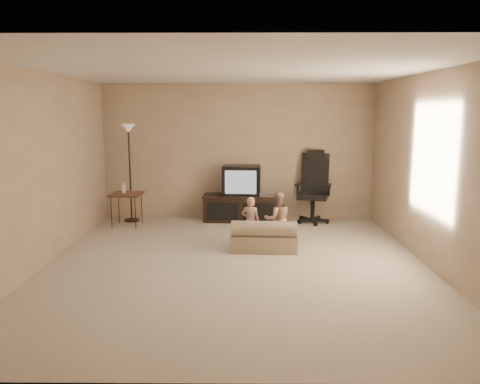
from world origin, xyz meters
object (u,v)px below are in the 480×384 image
at_px(tv_stand, 242,198).
at_px(toddler_right, 277,219).
at_px(side_table, 126,194).
at_px(floor_lamp, 129,151).
at_px(office_chair, 313,197).
at_px(toddler_left, 251,221).
at_px(child_sofa, 264,238).

relative_size(tv_stand, toddler_right, 1.74).
height_order(side_table, floor_lamp, floor_lamp).
distance_m(office_chair, floor_lamp, 3.43).
bearing_deg(toddler_right, office_chair, -126.18).
relative_size(tv_stand, side_table, 1.84).
bearing_deg(side_table, office_chair, 5.45).
relative_size(toddler_left, toddler_right, 0.90).
bearing_deg(toddler_left, office_chair, -114.61).
distance_m(office_chair, toddler_left, 1.94).
relative_size(tv_stand, toddler_left, 1.94).
bearing_deg(child_sofa, tv_stand, 102.82).
distance_m(tv_stand, toddler_right, 1.74).
relative_size(office_chair, toddler_left, 1.75).
xyz_separation_m(office_chair, floor_lamp, (-3.33, 0.04, 0.82)).
height_order(tv_stand, toddler_right, tv_stand).
relative_size(office_chair, side_table, 1.66).
bearing_deg(child_sofa, side_table, 150.73).
relative_size(office_chair, toddler_right, 1.57).
height_order(floor_lamp, toddler_right, floor_lamp).
xyz_separation_m(toddler_left, toddler_right, (0.40, -0.02, 0.04)).
bearing_deg(toddler_left, side_table, -17.46).
relative_size(floor_lamp, toddler_left, 2.37).
height_order(side_table, toddler_right, toddler_right).
relative_size(tv_stand, child_sofa, 1.48).
xyz_separation_m(office_chair, toddler_left, (-1.16, -1.55, -0.10)).
bearing_deg(child_sofa, office_chair, 64.34).
bearing_deg(floor_lamp, toddler_left, -36.30).
bearing_deg(side_table, floor_lamp, 90.33).
xyz_separation_m(office_chair, toddler_right, (-0.76, -1.57, -0.05)).
bearing_deg(tv_stand, toddler_left, -81.83).
height_order(office_chair, child_sofa, office_chair).
xyz_separation_m(office_chair, side_table, (-3.33, -0.32, 0.09)).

